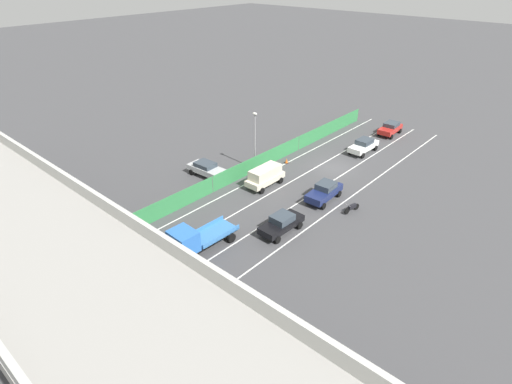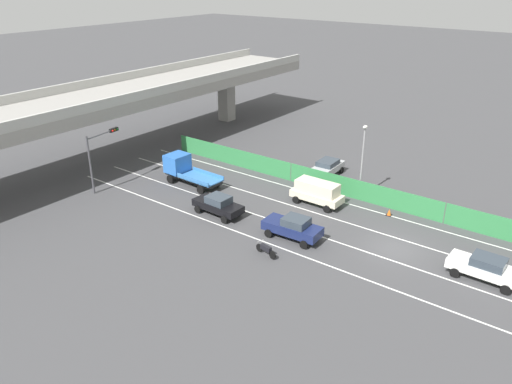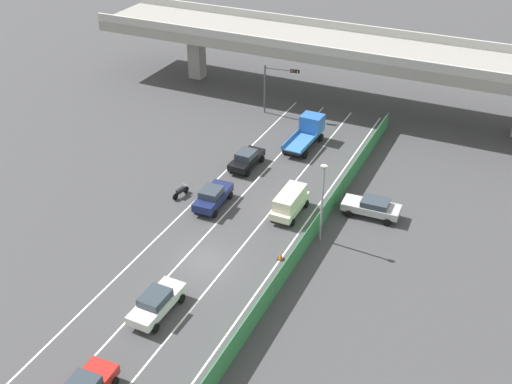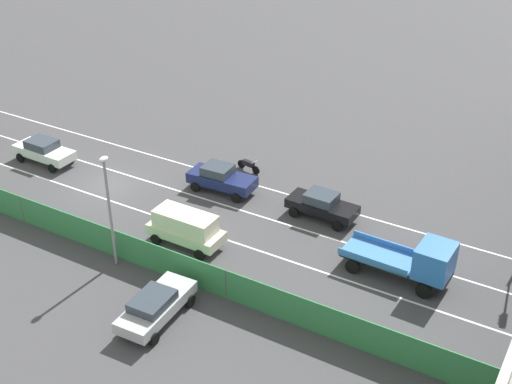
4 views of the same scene
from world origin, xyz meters
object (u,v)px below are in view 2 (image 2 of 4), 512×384
at_px(car_sedan_navy, 293,227).
at_px(traffic_cone, 389,212).
at_px(street_lamp, 363,154).
at_px(car_sedan_black, 218,204).
at_px(car_hatchback_white, 486,267).
at_px(motorcycle, 266,250).
at_px(flatbed_truck_blue, 184,169).
at_px(parked_wagon_silver, 327,167).
at_px(car_van_cream, 317,192).
at_px(traffic_light, 100,149).

bearing_deg(car_sedan_navy, traffic_cone, -27.94).
bearing_deg(street_lamp, car_sedan_black, 142.34).
relative_size(car_sedan_navy, car_sedan_black, 1.03).
xyz_separation_m(car_hatchback_white, car_sedan_navy, (-2.89, 12.97, 0.03)).
bearing_deg(motorcycle, flatbed_truck_blue, 66.13).
height_order(motorcycle, traffic_cone, motorcycle).
relative_size(car_sedan_navy, traffic_cone, 8.20).
bearing_deg(parked_wagon_silver, car_sedan_navy, -161.32).
height_order(car_hatchback_white, car_sedan_black, car_hatchback_white).
bearing_deg(flatbed_truck_blue, parked_wagon_silver, -46.71).
xyz_separation_m(car_van_cream, car_sedan_black, (-6.57, 5.47, -0.28)).
bearing_deg(motorcycle, car_sedan_navy, -2.85).
bearing_deg(traffic_cone, car_sedan_navy, 152.06).
bearing_deg(motorcycle, car_hatchback_white, -65.07).
height_order(car_hatchback_white, traffic_light, traffic_light).
distance_m(car_van_cream, flatbed_truck_blue, 12.95).
relative_size(car_van_cream, motorcycle, 2.32).
bearing_deg(traffic_cone, traffic_light, 114.35).
bearing_deg(traffic_light, street_lamp, -58.07).
relative_size(car_hatchback_white, parked_wagon_silver, 0.98).
bearing_deg(car_van_cream, traffic_cone, -73.42).
xyz_separation_m(car_hatchback_white, motorcycle, (-6.10, 13.13, -0.46)).
relative_size(car_sedan_black, traffic_cone, 7.93).
height_order(car_sedan_navy, car_sedan_black, car_sedan_navy).
distance_m(car_sedan_navy, parked_wagon_silver, 13.08).
relative_size(car_hatchback_white, traffic_light, 0.86).
bearing_deg(flatbed_truck_blue, traffic_light, 138.70).
distance_m(car_sedan_black, parked_wagon_silver, 13.05).
bearing_deg(parked_wagon_silver, car_sedan_black, 167.11).
height_order(car_hatchback_white, flatbed_truck_blue, flatbed_truck_blue).
relative_size(car_van_cream, parked_wagon_silver, 0.95).
relative_size(car_sedan_black, traffic_light, 0.82).
height_order(car_van_cream, traffic_light, traffic_light).
bearing_deg(parked_wagon_silver, car_hatchback_white, -118.97).
bearing_deg(car_sedan_navy, car_sedan_black, 92.67).
height_order(parked_wagon_silver, traffic_light, traffic_light).
bearing_deg(car_sedan_black, parked_wagon_silver, -12.89).
height_order(motorcycle, parked_wagon_silver, parked_wagon_silver).
xyz_separation_m(motorcycle, parked_wagon_silver, (15.60, 4.03, 0.43)).
relative_size(car_van_cream, car_hatchback_white, 0.97).
xyz_separation_m(motorcycle, traffic_light, (0.67, 18.86, 3.39)).
distance_m(car_sedan_navy, flatbed_truck_blue, 14.48).
relative_size(car_sedan_black, parked_wagon_silver, 0.93).
bearing_deg(car_hatchback_white, parked_wagon_silver, 61.03).
height_order(car_hatchback_white, street_lamp, street_lamp).
distance_m(car_van_cream, parked_wagon_silver, 6.66).
distance_m(car_sedan_navy, motorcycle, 3.25).
relative_size(car_hatchback_white, car_sedan_navy, 1.01).
height_order(car_hatchback_white, parked_wagon_silver, car_hatchback_white).
bearing_deg(traffic_cone, parked_wagon_silver, 62.43).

